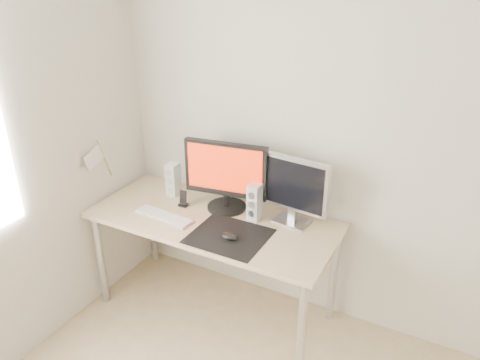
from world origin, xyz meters
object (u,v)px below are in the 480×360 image
(desk, at_px, (213,229))
(main_monitor, at_px, (226,174))
(second_monitor, at_px, (294,188))
(phone_dock, at_px, (183,201))
(mouse, at_px, (230,236))
(speaker_left, at_px, (173,180))
(speaker_right, at_px, (254,202))
(keyboard, at_px, (164,216))

(desk, distance_m, main_monitor, 0.37)
(second_monitor, relative_size, phone_dock, 4.06)
(mouse, distance_m, desk, 0.29)
(speaker_left, bearing_deg, speaker_right, -3.13)
(mouse, relative_size, keyboard, 0.26)
(mouse, bearing_deg, desk, 142.25)
(mouse, distance_m, speaker_right, 0.31)
(speaker_left, distance_m, keyboard, 0.34)
(mouse, relative_size, desk, 0.07)
(speaker_left, height_order, phone_dock, speaker_left)
(speaker_right, bearing_deg, phone_dock, -172.09)
(speaker_left, bearing_deg, phone_dock, -34.70)
(desk, xyz_separation_m, speaker_right, (0.24, 0.12, 0.20))
(main_monitor, xyz_separation_m, speaker_right, (0.22, -0.03, -0.14))
(speaker_right, bearing_deg, keyboard, -153.31)
(second_monitor, xyz_separation_m, phone_dock, (-0.73, -0.14, -0.21))
(second_monitor, bearing_deg, speaker_left, -177.75)
(main_monitor, xyz_separation_m, speaker_left, (-0.42, 0.00, -0.14))
(keyboard, distance_m, phone_dock, 0.20)
(main_monitor, height_order, second_monitor, main_monitor)
(mouse, distance_m, second_monitor, 0.49)
(desk, height_order, phone_dock, phone_dock)
(mouse, relative_size, second_monitor, 0.24)
(speaker_right, height_order, phone_dock, speaker_right)
(speaker_right, bearing_deg, second_monitor, 16.75)
(speaker_left, bearing_deg, second_monitor, 2.25)
(mouse, distance_m, keyboard, 0.50)
(desk, xyz_separation_m, second_monitor, (0.47, 0.19, 0.32))
(second_monitor, bearing_deg, phone_dock, -169.21)
(mouse, xyz_separation_m, phone_dock, (-0.48, 0.22, 0.01))
(keyboard, height_order, phone_dock, phone_dock)
(speaker_right, distance_m, keyboard, 0.59)
(second_monitor, bearing_deg, desk, -157.73)
(mouse, xyz_separation_m, keyboard, (-0.50, 0.03, -0.02))
(desk, bearing_deg, mouse, -37.75)
(desk, relative_size, speaker_right, 6.79)
(main_monitor, xyz_separation_m, second_monitor, (0.45, 0.04, -0.01))
(second_monitor, height_order, speaker_right, second_monitor)
(phone_dock, bearing_deg, mouse, -24.99)
(speaker_left, bearing_deg, main_monitor, -0.65)
(mouse, xyz_separation_m, desk, (-0.22, 0.17, -0.10))
(speaker_left, xyz_separation_m, keyboard, (0.13, -0.30, -0.11))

